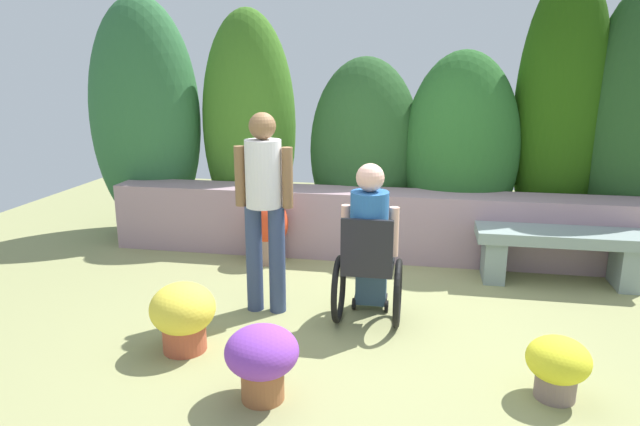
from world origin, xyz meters
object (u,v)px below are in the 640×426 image
object	(u,v)px
flower_pot_terracotta_by_wall	(262,358)
flower_pot_small_foreground	(268,230)
person_in_wheelchair	(369,250)
person_standing_companion	(264,200)
stone_bench	(560,248)
flower_pot_red_accent	(558,365)
flower_pot_purple_near	(183,314)

from	to	relation	value
flower_pot_terracotta_by_wall	flower_pot_small_foreground	distance (m)	2.63
person_in_wheelchair	person_standing_companion	world-z (taller)	person_standing_companion
stone_bench	flower_pot_small_foreground	bearing A→B (deg)	170.93
stone_bench	flower_pot_small_foreground	world-z (taller)	flower_pot_small_foreground
flower_pot_red_accent	flower_pot_purple_near	bearing A→B (deg)	176.35
stone_bench	flower_pot_terracotta_by_wall	world-z (taller)	stone_bench
person_in_wheelchair	flower_pot_purple_near	size ratio (longest dim) A/B	2.55
stone_bench	person_in_wheelchair	size ratio (longest dim) A/B	1.18
person_standing_companion	stone_bench	bearing A→B (deg)	9.98
stone_bench	person_standing_companion	bearing A→B (deg)	-163.70
stone_bench	flower_pot_small_foreground	xyz separation A→B (m)	(-2.93, 0.10, -0.00)
flower_pot_terracotta_by_wall	person_in_wheelchair	bearing A→B (deg)	66.65
person_standing_companion	flower_pot_red_accent	xyz separation A→B (m)	(2.17, -0.97, -0.75)
stone_bench	flower_pot_red_accent	xyz separation A→B (m)	(-0.44, -2.09, -0.13)
flower_pot_red_accent	flower_pot_small_foreground	xyz separation A→B (m)	(-2.49, 2.20, 0.12)
person_standing_companion	flower_pot_small_foreground	xyz separation A→B (m)	(-0.32, 1.23, -0.63)
person_standing_companion	flower_pot_terracotta_by_wall	xyz separation A→B (m)	(0.34, -1.32, -0.69)
person_standing_companion	flower_pot_small_foreground	distance (m)	1.42
flower_pot_purple_near	flower_pot_terracotta_by_wall	xyz separation A→B (m)	(0.75, -0.52, 0.00)
stone_bench	flower_pot_terracotta_by_wall	size ratio (longest dim) A/B	3.22
person_in_wheelchair	person_standing_companion	bearing A→B (deg)	179.79
stone_bench	flower_pot_terracotta_by_wall	bearing A→B (deg)	-139.89
person_standing_companion	flower_pot_purple_near	xyz separation A→B (m)	(-0.41, -0.80, -0.70)
person_standing_companion	flower_pot_terracotta_by_wall	world-z (taller)	person_standing_companion
person_in_wheelchair	person_standing_companion	size ratio (longest dim) A/B	0.78
stone_bench	person_standing_companion	size ratio (longest dim) A/B	0.93
person_in_wheelchair	flower_pot_small_foreground	bearing A→B (deg)	137.04
flower_pot_purple_near	flower_pot_red_accent	xyz separation A→B (m)	(2.57, -0.16, -0.06)
stone_bench	flower_pot_purple_near	bearing A→B (deg)	-154.45
person_in_wheelchair	flower_pot_red_accent	size ratio (longest dim) A/B	3.26
person_standing_companion	flower_pot_terracotta_by_wall	distance (m)	1.53
flower_pot_purple_near	flower_pot_terracotta_by_wall	size ratio (longest dim) A/B	1.07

